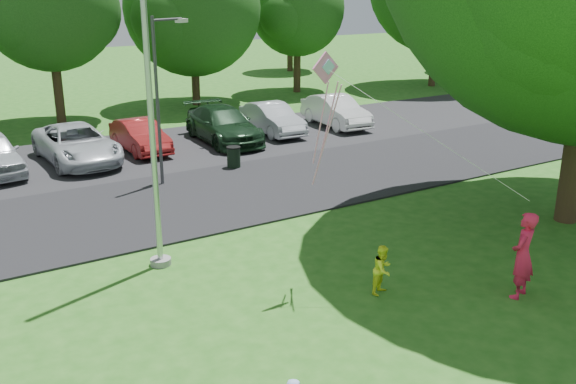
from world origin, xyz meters
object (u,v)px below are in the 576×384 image
woman (523,255)px  flagpole (149,91)px  kite (328,90)px  trash_can (234,158)px  child_yellow (383,270)px  street_lamp (161,86)px

woman → flagpole: bearing=-63.5°
flagpole → kite: bearing=-44.0°
flagpole → woman: flagpole is taller
trash_can → child_yellow: child_yellow is taller
trash_can → street_lamp: bearing=-170.7°
woman → trash_can: bearing=-107.3°
street_lamp → woman: 12.41m
kite → child_yellow: bearing=-62.9°
flagpole → street_lamp: bearing=66.9°
street_lamp → trash_can: street_lamp is taller
trash_can → woman: size_ratio=0.43×
flagpole → child_yellow: size_ratio=9.04×
flagpole → child_yellow: (3.56, -3.94, -3.61)m
flagpole → child_yellow: 6.43m
woman → kite: 5.40m
flagpole → kite: size_ratio=2.87×
street_lamp → child_yellow: bearing=-107.4°
child_yellow → kite: kite is taller
street_lamp → flagpole: bearing=-136.0°
street_lamp → woman: size_ratio=2.85×
trash_can → woman: woman is taller
flagpole → child_yellow: bearing=-47.9°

